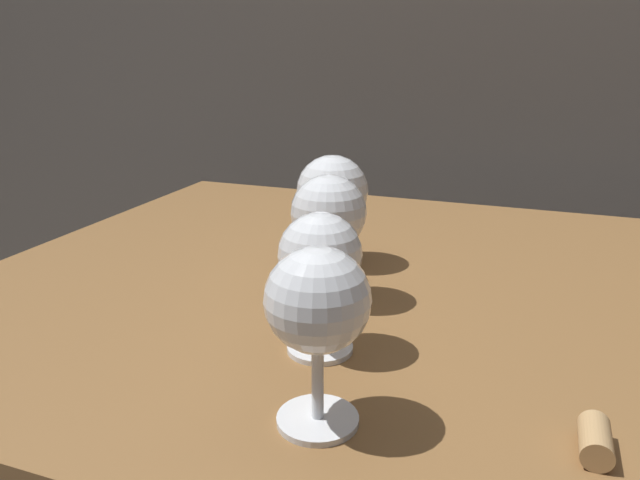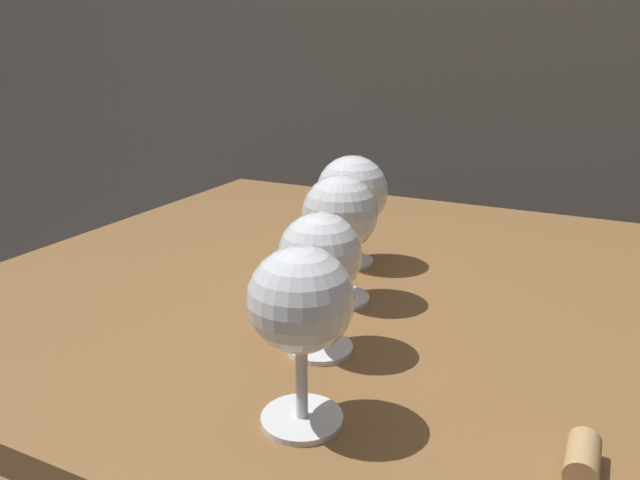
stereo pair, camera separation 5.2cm
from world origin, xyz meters
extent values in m
cube|color=brown|center=(0.00, 0.00, 0.71)|extent=(1.12, 0.81, 0.03)
cylinder|color=brown|center=(-0.50, 0.35, 0.35)|extent=(0.06, 0.06, 0.69)
cylinder|color=white|center=(-0.05, -0.29, 0.72)|extent=(0.06, 0.06, 0.00)
cylinder|color=white|center=(-0.05, -0.29, 0.76)|extent=(0.01, 0.01, 0.07)
sphere|color=white|center=(-0.05, -0.29, 0.82)|extent=(0.08, 0.08, 0.08)
ellipsoid|color=#EACC66|center=(-0.05, -0.29, 0.82)|extent=(0.07, 0.07, 0.04)
cylinder|color=white|center=(-0.08, -0.18, 0.72)|extent=(0.06, 0.06, 0.00)
cylinder|color=white|center=(-0.08, -0.18, 0.76)|extent=(0.01, 0.01, 0.06)
sphere|color=white|center=(-0.08, -0.18, 0.82)|extent=(0.07, 0.07, 0.07)
ellipsoid|color=maroon|center=(-0.08, -0.18, 0.81)|extent=(0.07, 0.07, 0.03)
cylinder|color=white|center=(-0.12, -0.07, 0.72)|extent=(0.07, 0.07, 0.00)
cylinder|color=white|center=(-0.12, -0.07, 0.76)|extent=(0.01, 0.01, 0.07)
sphere|color=white|center=(-0.12, -0.07, 0.82)|extent=(0.08, 0.08, 0.08)
ellipsoid|color=#380711|center=(-0.12, -0.07, 0.82)|extent=(0.07, 0.07, 0.03)
cylinder|color=white|center=(-0.15, 0.04, 0.72)|extent=(0.06, 0.06, 0.00)
cylinder|color=white|center=(-0.15, 0.04, 0.76)|extent=(0.01, 0.01, 0.06)
sphere|color=white|center=(-0.15, 0.04, 0.82)|extent=(0.09, 0.09, 0.09)
cylinder|color=tan|center=(0.14, -0.26, 0.73)|extent=(0.02, 0.04, 0.02)
camera|label=1|loc=(0.09, -0.65, 0.99)|focal=34.02mm
camera|label=2|loc=(0.14, -0.63, 0.99)|focal=34.02mm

